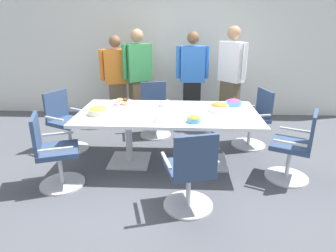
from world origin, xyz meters
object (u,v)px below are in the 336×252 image
(person_standing_0, at_px, (117,79))
(person_standing_2, at_px, (192,78))
(office_chair_2, at_px, (295,150))
(office_chair_3, at_px, (254,121))
(office_chair_1, at_px, (190,175))
(napkin_pile, at_px, (161,119))
(person_standing_3, at_px, (231,76))
(snack_bowl_candy_mix, at_px, (234,102))
(plate_stack, at_px, (166,104))
(donut_platter, at_px, (122,102))
(office_chair_5, at_px, (66,124))
(office_chair_4, at_px, (155,112))
(snack_bowl_chips_orange, at_px, (194,119))
(person_standing_1, at_px, (138,76))
(snack_bowl_pretzels, at_px, (219,107))
(snack_bowl_chips_yellow, at_px, (98,111))
(office_chair_0, at_px, (54,155))
(conference_table, at_px, (168,121))

(person_standing_0, distance_m, person_standing_2, 1.42)
(office_chair_2, relative_size, office_chair_3, 1.00)
(office_chair_1, distance_m, napkin_pile, 0.86)
(person_standing_3, distance_m, snack_bowl_candy_mix, 1.19)
(snack_bowl_candy_mix, height_order, plate_stack, snack_bowl_candy_mix)
(donut_platter, bearing_deg, office_chair_5, -178.91)
(office_chair_4, xyz_separation_m, donut_platter, (-0.42, -0.68, 0.36))
(office_chair_2, distance_m, office_chair_5, 3.28)
(office_chair_1, bearing_deg, snack_bowl_chips_orange, 70.21)
(person_standing_1, xyz_separation_m, plate_stack, (0.59, -1.33, -0.15))
(office_chair_1, height_order, person_standing_1, person_standing_1)
(snack_bowl_chips_orange, relative_size, snack_bowl_pretzels, 0.70)
(snack_bowl_pretzels, bearing_deg, snack_bowl_chips_yellow, -172.00)
(snack_bowl_pretzels, height_order, donut_platter, snack_bowl_pretzels)
(office_chair_1, height_order, office_chair_3, same)
(person_standing_3, bearing_deg, snack_bowl_chips_yellow, 87.61)
(office_chair_3, distance_m, snack_bowl_candy_mix, 0.63)
(office_chair_0, distance_m, donut_platter, 1.31)
(office_chair_2, bearing_deg, person_standing_0, 77.53)
(napkin_pile, bearing_deg, snack_bowl_candy_mix, 37.90)
(person_standing_2, xyz_separation_m, plate_stack, (-0.41, -1.41, -0.13))
(snack_bowl_candy_mix, bearing_deg, person_standing_2, 112.89)
(snack_bowl_chips_yellow, relative_size, snack_bowl_candy_mix, 1.12)
(conference_table, bearing_deg, office_chair_1, -75.28)
(office_chair_0, distance_m, person_standing_0, 2.42)
(conference_table, distance_m, person_standing_1, 1.79)
(person_standing_2, distance_m, person_standing_3, 0.72)
(office_chair_1, height_order, snack_bowl_candy_mix, office_chair_1)
(office_chair_3, distance_m, snack_bowl_chips_yellow, 2.42)
(snack_bowl_chips_yellow, bearing_deg, person_standing_1, 81.43)
(conference_table, relative_size, office_chair_4, 2.64)
(office_chair_2, bearing_deg, plate_stack, 92.25)
(person_standing_2, bearing_deg, napkin_pile, 75.41)
(office_chair_2, bearing_deg, office_chair_3, 39.53)
(conference_table, xyz_separation_m, plate_stack, (-0.04, 0.31, 0.15))
(plate_stack, bearing_deg, office_chair_0, -142.09)
(conference_table, xyz_separation_m, office_chair_1, (0.29, -1.09, -0.22))
(office_chair_5, bearing_deg, office_chair_4, 143.59)
(office_chair_2, xyz_separation_m, snack_bowl_chips_orange, (-1.26, -0.00, 0.38))
(office_chair_3, xyz_separation_m, donut_platter, (-2.03, -0.27, 0.36))
(conference_table, relative_size, office_chair_3, 2.64)
(person_standing_1, distance_m, snack_bowl_pretzels, 2.06)
(plate_stack, bearing_deg, conference_table, -82.15)
(conference_table, relative_size, office_chair_0, 2.64)
(office_chair_4, xyz_separation_m, snack_bowl_pretzels, (0.97, -1.02, 0.40))
(person_standing_3, distance_m, snack_bowl_chips_orange, 2.09)
(office_chair_3, xyz_separation_m, person_standing_2, (-0.96, 1.04, 0.50))
(conference_table, distance_m, office_chair_0, 1.51)
(office_chair_4, height_order, office_chair_5, same)
(conference_table, bearing_deg, snack_bowl_pretzels, 5.84)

